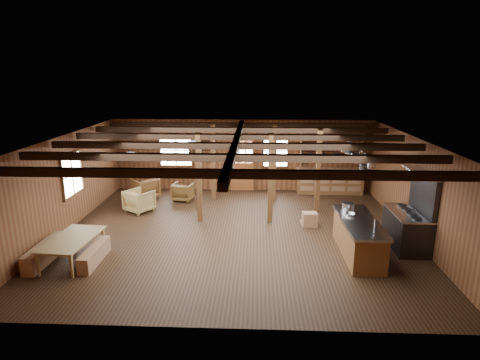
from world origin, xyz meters
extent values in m
cube|color=black|center=(0.00, 0.00, -0.01)|extent=(10.00, 9.00, 0.02)
cube|color=black|center=(0.00, 0.00, 2.81)|extent=(10.00, 9.00, 0.02)
cube|color=#5A2D19|center=(-5.01, 0.00, 1.40)|extent=(0.02, 9.00, 2.80)
cube|color=#5A2D19|center=(5.01, 0.00, 1.40)|extent=(0.02, 9.00, 2.80)
cube|color=#5A2D19|center=(0.00, 4.51, 1.40)|extent=(10.00, 0.02, 2.80)
cube|color=#5A2D19|center=(0.00, -4.51, 1.40)|extent=(10.00, 0.02, 2.80)
cube|color=black|center=(0.00, -3.50, 2.68)|extent=(9.80, 0.12, 0.18)
cube|color=black|center=(0.00, -2.00, 2.68)|extent=(9.80, 0.12, 0.18)
cube|color=black|center=(0.00, -0.50, 2.68)|extent=(9.80, 0.12, 0.18)
cube|color=black|center=(0.00, 1.00, 2.68)|extent=(9.80, 0.12, 0.18)
cube|color=black|center=(0.00, 2.50, 2.68)|extent=(9.80, 0.12, 0.18)
cube|color=black|center=(0.00, 3.80, 2.68)|extent=(9.80, 0.12, 0.18)
cube|color=black|center=(0.00, 0.00, 2.68)|extent=(0.18, 8.82, 0.18)
cube|color=#4B2B15|center=(-1.20, 1.00, 1.40)|extent=(0.15, 0.15, 2.80)
cube|color=#4B2B15|center=(-1.00, 3.20, 1.40)|extent=(0.15, 0.15, 2.80)
cube|color=#4B2B15|center=(1.00, 1.00, 1.40)|extent=(0.15, 0.15, 2.80)
cube|color=#4B2B15|center=(1.20, 3.20, 1.40)|extent=(0.15, 0.15, 2.80)
cube|color=#4B2B15|center=(2.60, 2.00, 1.40)|extent=(0.15, 0.15, 2.80)
cube|color=brown|center=(0.00, 4.45, 0.55)|extent=(0.90, 0.06, 1.10)
cube|color=#4B2B15|center=(-0.48, 4.45, 1.05)|extent=(0.06, 0.08, 2.10)
cube|color=#4B2B15|center=(0.48, 4.45, 1.05)|extent=(0.06, 0.08, 2.10)
cube|color=#4B2B15|center=(0.00, 4.45, 2.12)|extent=(1.02, 0.08, 0.06)
cube|color=white|center=(0.00, 4.45, 1.55)|extent=(0.84, 0.02, 0.90)
cube|color=white|center=(-2.60, 4.46, 1.60)|extent=(1.20, 0.02, 1.20)
cube|color=#4B2B15|center=(-2.60, 4.46, 1.60)|extent=(1.32, 0.06, 1.32)
cube|color=white|center=(1.30, 4.46, 1.60)|extent=(0.90, 0.02, 1.20)
cube|color=#4B2B15|center=(1.30, 4.46, 1.60)|extent=(1.02, 0.06, 1.32)
cube|color=white|center=(-4.96, 0.50, 1.60)|extent=(0.02, 1.20, 1.20)
cube|color=#4B2B15|center=(-4.96, 0.50, 1.60)|extent=(0.14, 1.24, 1.32)
cube|color=silver|center=(-1.30, 4.46, 1.80)|extent=(0.50, 0.03, 0.40)
cube|color=black|center=(-1.30, 4.45, 1.80)|extent=(0.55, 0.02, 0.45)
cube|color=silver|center=(-1.90, 4.46, 1.70)|extent=(0.35, 0.03, 0.45)
cube|color=black|center=(-1.90, 4.45, 1.70)|extent=(0.40, 0.02, 0.50)
cube|color=silver|center=(-1.30, 4.46, 1.30)|extent=(0.40, 0.03, 0.30)
cube|color=black|center=(-1.30, 4.45, 1.30)|extent=(0.45, 0.02, 0.35)
cube|color=brown|center=(3.40, 4.20, 0.45)|extent=(2.50, 0.55, 0.90)
cube|color=brown|center=(3.40, 4.18, 0.93)|extent=(2.55, 0.60, 0.06)
cube|color=brown|center=(3.40, 4.25, 1.40)|extent=(2.30, 0.35, 0.04)
cube|color=brown|center=(3.40, 4.25, 1.75)|extent=(2.30, 0.35, 0.04)
cube|color=brown|center=(3.40, 4.25, 2.10)|extent=(2.30, 0.35, 0.04)
cube|color=brown|center=(2.25, 4.25, 1.75)|extent=(0.04, 0.35, 1.40)
cube|color=brown|center=(4.55, 4.25, 1.75)|extent=(0.04, 0.35, 1.40)
cylinder|color=#2C2C2E|center=(-3.00, 0.00, 2.58)|extent=(0.02, 0.02, 0.45)
cone|color=silver|center=(-3.00, 0.00, 2.25)|extent=(0.36, 0.36, 0.22)
cylinder|color=#2C2C2E|center=(-1.50, 2.00, 2.58)|extent=(0.02, 0.02, 0.45)
cone|color=silver|center=(-1.50, 2.00, 2.25)|extent=(0.36, 0.36, 0.22)
cylinder|color=#2C2C2E|center=(3.33, 0.30, 2.55)|extent=(0.04, 3.00, 0.04)
cylinder|color=#2C2C2E|center=(3.43, -1.05, 2.47)|extent=(0.01, 0.01, 0.16)
cylinder|color=#B4B6BB|center=(3.43, -1.05, 2.32)|extent=(0.21, 0.21, 0.14)
cylinder|color=#2C2C2E|center=(3.32, -0.75, 2.41)|extent=(0.01, 0.01, 0.29)
cylinder|color=#2C2C2E|center=(3.32, -0.75, 2.19)|extent=(0.21, 0.21, 0.14)
cylinder|color=#2C2C2E|center=(3.26, -0.45, 2.46)|extent=(0.01, 0.01, 0.18)
cylinder|color=#B4B6BB|center=(3.26, -0.45, 2.30)|extent=(0.19, 0.19, 0.14)
cylinder|color=#2C2C2E|center=(3.33, -0.15, 2.43)|extent=(0.01, 0.01, 0.23)
cylinder|color=#2C2C2E|center=(3.33, -0.15, 2.25)|extent=(0.19, 0.19, 0.14)
cylinder|color=#2C2C2E|center=(3.33, 0.15, 2.46)|extent=(0.01, 0.01, 0.18)
cylinder|color=#B4B6BB|center=(3.33, 0.15, 2.30)|extent=(0.27, 0.27, 0.14)
cylinder|color=#2C2C2E|center=(3.28, 0.45, 2.41)|extent=(0.01, 0.01, 0.29)
cylinder|color=#2C2C2E|center=(3.28, 0.45, 2.19)|extent=(0.21, 0.21, 0.14)
cylinder|color=#2C2C2E|center=(3.30, 0.75, 2.41)|extent=(0.01, 0.01, 0.27)
cylinder|color=#B4B6BB|center=(3.30, 0.75, 2.21)|extent=(0.25, 0.25, 0.14)
cylinder|color=#2C2C2E|center=(3.33, 1.05, 2.46)|extent=(0.01, 0.01, 0.18)
cylinder|color=#2C2C2E|center=(3.33, 1.05, 2.30)|extent=(0.23, 0.23, 0.14)
cylinder|color=#2C2C2E|center=(3.26, 1.35, 2.43)|extent=(0.01, 0.01, 0.23)
cylinder|color=#B4B6BB|center=(3.26, 1.35, 2.25)|extent=(0.19, 0.19, 0.14)
cylinder|color=#2C2C2E|center=(3.41, 1.65, 2.43)|extent=(0.01, 0.01, 0.23)
cylinder|color=#2C2C2E|center=(3.41, 1.65, 2.25)|extent=(0.27, 0.27, 0.14)
cube|color=brown|center=(3.19, -1.24, 0.43)|extent=(0.83, 2.41, 0.86)
cube|color=#B4B6BB|center=(3.19, -1.24, 0.90)|extent=(0.91, 2.51, 0.08)
cylinder|color=#2C2C2E|center=(3.19, -1.84, 0.90)|extent=(0.44, 0.44, 0.06)
cylinder|color=#B4B6BB|center=(3.39, -1.84, 1.05)|extent=(0.03, 0.03, 0.30)
cube|color=brown|center=(2.21, 0.66, 0.22)|extent=(0.51, 0.38, 0.44)
cube|color=#2C2C2E|center=(4.60, -0.73, 0.48)|extent=(0.85, 1.59, 0.95)
cube|color=#B4B6BB|center=(4.60, -0.73, 0.97)|extent=(0.87, 1.61, 0.04)
cube|color=#2C2C2E|center=(4.92, -0.73, 1.54)|extent=(0.12, 1.59, 1.06)
cube|color=#B4B6BB|center=(4.80, -0.73, 2.06)|extent=(0.40, 1.69, 0.05)
imported|color=olive|center=(-3.90, -1.98, 0.31)|extent=(1.14, 1.86, 0.63)
cube|color=brown|center=(-4.65, -1.98, 0.23)|extent=(0.32, 1.68, 0.46)
cube|color=brown|center=(-3.40, -1.98, 0.20)|extent=(0.27, 1.46, 0.40)
imported|color=brown|center=(-3.56, 3.24, 0.39)|extent=(1.19, 1.19, 0.78)
imported|color=brown|center=(-2.10, 3.04, 0.32)|extent=(0.81, 0.83, 0.65)
imported|color=#9C8047|center=(-3.36, 1.78, 0.38)|extent=(1.13, 1.13, 0.75)
cylinder|color=#B4B6BB|center=(3.07, -0.46, 1.04)|extent=(0.32, 0.32, 0.19)
imported|color=silver|center=(3.03, -0.91, 0.97)|extent=(0.28, 0.28, 0.06)
camera|label=1|loc=(0.57, -10.88, 4.55)|focal=30.00mm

